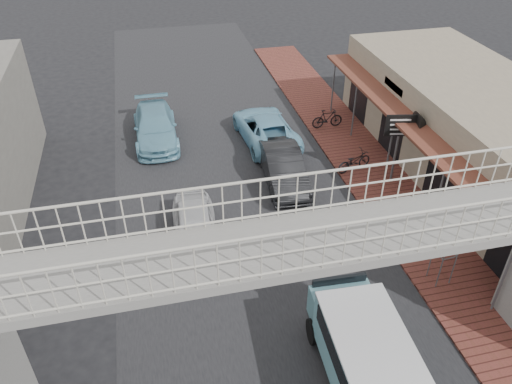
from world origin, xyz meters
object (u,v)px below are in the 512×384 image
angkot_curb (265,128)px  motorcycle_near (354,161)px  angkot_far (155,127)px  angkot_van (365,351)px  motorcycle_far (327,118)px  street_clock (454,224)px  white_hatchback (195,228)px  dark_sedan (283,167)px  arrow_sign (420,126)px

angkot_curb → motorcycle_near: angkot_curb is taller
angkot_curb → motorcycle_near: (3.24, -3.79, -0.16)m
angkot_far → angkot_van: bearing=-73.2°
motorcycle_far → street_clock: size_ratio=0.56×
white_hatchback → motorcycle_near: bearing=26.5°
dark_sedan → angkot_van: (-0.67, -10.30, 0.64)m
white_hatchback → arrow_sign: arrow_sign is taller
white_hatchback → angkot_van: bearing=-59.2°
motorcycle_near → arrow_sign: bearing=-138.4°
angkot_far → angkot_van: 16.16m
angkot_far → arrow_sign: arrow_sign is taller
angkot_curb → street_clock: 11.72m
white_hatchback → motorcycle_near: white_hatchback is taller
motorcycle_near → motorcycle_far: 4.29m
white_hatchback → angkot_van: size_ratio=0.91×
dark_sedan → motorcycle_far: 5.68m
angkot_curb → street_clock: size_ratio=1.77×
dark_sedan → angkot_van: bearing=-89.8°
dark_sedan → street_clock: street_clock is taller
angkot_curb → angkot_van: (-0.82, -14.16, 0.66)m
motorcycle_far → arrow_sign: 6.32m
white_hatchback → dark_sedan: (4.34, 3.23, 0.05)m
white_hatchback → street_clock: bearing=-23.5°
dark_sedan → motorcycle_near: (3.39, 0.07, -0.19)m
angkot_far → angkot_van: angkot_van is taller
white_hatchback → angkot_van: 8.00m
white_hatchback → angkot_van: (3.67, -7.07, 0.69)m
dark_sedan → arrow_sign: 6.02m
dark_sedan → angkot_curb: bearing=91.5°
arrow_sign → angkot_far: bearing=161.2°
dark_sedan → motorcycle_far: (3.64, 4.35, -0.15)m
white_hatchback → motorcycle_far: (7.98, 7.58, -0.10)m
dark_sedan → street_clock: size_ratio=1.55×
angkot_curb → motorcycle_near: 4.98m
motorcycle_near → dark_sedan: bearing=75.0°
street_clock → angkot_far: bearing=120.7°
angkot_far → motorcycle_far: 8.92m
white_hatchback → motorcycle_near: size_ratio=2.31×
white_hatchback → motorcycle_near: (7.73, 3.29, -0.14)m
white_hatchback → street_clock: (7.88, -3.99, 1.85)m
white_hatchback → angkot_far: angkot_far is taller
angkot_far → motorcycle_far: (8.88, -0.83, -0.14)m
dark_sedan → arrow_sign: arrow_sign is taller
angkot_van → street_clock: (4.21, 3.08, 1.17)m
white_hatchback → angkot_curb: size_ratio=0.79×
street_clock → dark_sedan: bearing=111.5°
motorcycle_near → angkot_far: bearing=43.2°
angkot_curb → motorcycle_far: angkot_curb is taller
arrow_sign → motorcycle_far: bearing=120.6°
angkot_van → motorcycle_far: (4.31, 14.65, -0.79)m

